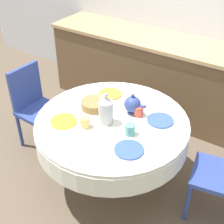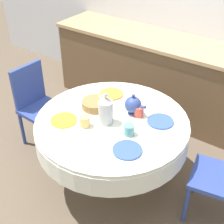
% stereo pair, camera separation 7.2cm
% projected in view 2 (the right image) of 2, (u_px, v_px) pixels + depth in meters
% --- Properties ---
extents(ground_plane, '(12.00, 12.00, 0.00)m').
position_uv_depth(ground_plane, '(112.00, 179.00, 3.05)').
color(ground_plane, brown).
extents(wall_back, '(7.00, 0.05, 2.60)m').
position_uv_depth(wall_back, '(201.00, 4.00, 3.44)').
color(wall_back, silver).
rests_on(wall_back, ground_plane).
extents(kitchen_counter, '(3.24, 0.64, 0.95)m').
position_uv_depth(kitchen_counter, '(178.00, 81.00, 3.69)').
color(kitchen_counter, brown).
rests_on(kitchen_counter, ground_plane).
extents(dining_table, '(1.32, 1.32, 0.72)m').
position_uv_depth(dining_table, '(112.00, 131.00, 2.71)').
color(dining_table, tan).
rests_on(dining_table, ground_plane).
extents(chair_right, '(0.42, 0.42, 0.89)m').
position_uv_depth(chair_right, '(37.00, 102.00, 3.28)').
color(chair_right, '#2D428E').
rests_on(chair_right, ground_plane).
extents(plate_near_left, '(0.22, 0.22, 0.01)m').
position_uv_depth(plate_near_left, '(64.00, 120.00, 2.62)').
color(plate_near_left, yellow).
rests_on(plate_near_left, dining_table).
extents(cup_near_left, '(0.09, 0.09, 0.09)m').
position_uv_depth(cup_near_left, '(85.00, 121.00, 2.54)').
color(cup_near_left, '#DBB766').
rests_on(cup_near_left, dining_table).
extents(plate_near_right, '(0.22, 0.22, 0.01)m').
position_uv_depth(plate_near_right, '(127.00, 150.00, 2.31)').
color(plate_near_right, '#3856AD').
rests_on(plate_near_right, dining_table).
extents(cup_near_right, '(0.09, 0.09, 0.09)m').
position_uv_depth(cup_near_right, '(129.00, 130.00, 2.45)').
color(cup_near_right, '#5BA39E').
rests_on(cup_near_right, dining_table).
extents(plate_far_left, '(0.22, 0.22, 0.01)m').
position_uv_depth(plate_far_left, '(112.00, 94.00, 2.97)').
color(plate_far_left, orange).
rests_on(plate_far_left, dining_table).
extents(cup_far_left, '(0.09, 0.09, 0.09)m').
position_uv_depth(cup_far_left, '(103.00, 101.00, 2.80)').
color(cup_far_left, '#DBB766').
rests_on(cup_far_left, dining_table).
extents(plate_far_right, '(0.22, 0.22, 0.01)m').
position_uv_depth(plate_far_right, '(160.00, 121.00, 2.61)').
color(plate_far_right, '#3856AD').
rests_on(plate_far_right, dining_table).
extents(cup_far_right, '(0.09, 0.09, 0.09)m').
position_uv_depth(cup_far_right, '(139.00, 111.00, 2.66)').
color(cup_far_right, '#CC4C3D').
rests_on(cup_far_right, dining_table).
extents(coffee_carafe, '(0.12, 0.12, 0.28)m').
position_uv_depth(coffee_carafe, '(106.00, 110.00, 2.54)').
color(coffee_carafe, '#B2B2B7').
rests_on(coffee_carafe, dining_table).
extents(teapot, '(0.20, 0.15, 0.19)m').
position_uv_depth(teapot, '(133.00, 105.00, 2.68)').
color(teapot, '#33478E').
rests_on(teapot, dining_table).
extents(bread_basket, '(0.23, 0.23, 0.07)m').
position_uv_depth(bread_basket, '(95.00, 104.00, 2.77)').
color(bread_basket, olive).
rests_on(bread_basket, dining_table).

